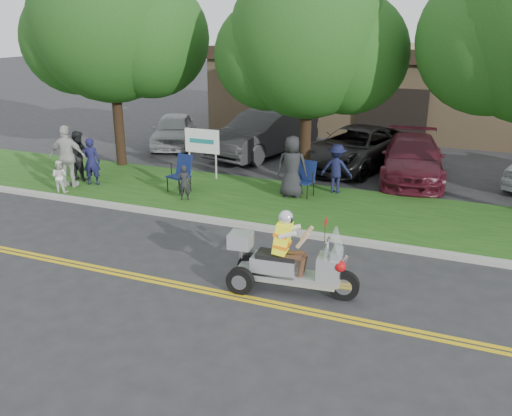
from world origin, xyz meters
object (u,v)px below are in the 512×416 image
at_px(trike_scooter, 287,264).
at_px(parked_car_left, 264,133).
at_px(spectator_adult_mid, 79,155).
at_px(parked_car_far_left, 174,130).
at_px(spectator_adult_left, 91,161).
at_px(spectator_adult_right, 68,156).
at_px(lawn_chair_a, 182,171).
at_px(parked_car_mid, 356,148).
at_px(lawn_chair_b, 305,176).
at_px(parked_car_right, 412,159).

distance_m(trike_scooter, parked_car_left, 11.65).
xyz_separation_m(spectator_adult_mid, parked_car_far_left, (0.06, 5.99, -0.23)).
bearing_deg(parked_car_left, parked_car_far_left, -166.41).
bearing_deg(parked_car_left, trike_scooter, -51.46).
bearing_deg(spectator_adult_left, spectator_adult_right, 22.17).
bearing_deg(lawn_chair_a, parked_car_mid, 66.23).
distance_m(spectator_adult_right, parked_car_far_left, 6.82).
bearing_deg(parked_car_mid, lawn_chair_b, -81.59).
bearing_deg(lawn_chair_b, trike_scooter, -67.33).
xyz_separation_m(lawn_chair_a, spectator_adult_left, (-3.03, -0.49, 0.12)).
distance_m(lawn_chair_a, lawn_chair_b, 3.82).
bearing_deg(lawn_chair_a, lawn_chair_b, 30.94).
bearing_deg(spectator_adult_left, parked_car_far_left, -104.03).
height_order(spectator_adult_left, spectator_adult_right, spectator_adult_right).
distance_m(spectator_adult_left, spectator_adult_right, 0.73).
height_order(parked_car_far_left, parked_car_right, parked_car_right).
distance_m(spectator_adult_left, parked_car_left, 7.16).
distance_m(spectator_adult_mid, parked_car_right, 11.19).
distance_m(parked_car_far_left, parked_car_right, 10.23).
relative_size(lawn_chair_a, parked_car_right, 0.23).
relative_size(lawn_chair_a, spectator_adult_right, 0.58).
bearing_deg(spectator_adult_right, trike_scooter, 141.29).
height_order(lawn_chair_a, parked_car_right, parked_car_right).
height_order(lawn_chair_b, spectator_adult_mid, spectator_adult_mid).
xyz_separation_m(trike_scooter, spectator_adult_right, (-8.70, 3.90, 0.49)).
bearing_deg(spectator_adult_right, parked_car_mid, -156.00).
relative_size(trike_scooter, parked_car_mid, 0.49).
bearing_deg(parked_car_far_left, lawn_chair_a, -79.66).
bearing_deg(trike_scooter, spectator_adult_mid, 146.63).
relative_size(trike_scooter, lawn_chair_b, 2.48).
xyz_separation_m(spectator_adult_left, parked_car_right, (9.41, 4.95, -0.15)).
relative_size(spectator_adult_right, parked_car_mid, 0.37).
relative_size(trike_scooter, lawn_chair_a, 2.31).
height_order(trike_scooter, spectator_adult_mid, spectator_adult_mid).
relative_size(trike_scooter, parked_car_right, 0.53).
distance_m(trike_scooter, spectator_adult_right, 9.55).
xyz_separation_m(parked_car_left, parked_car_mid, (3.84, -0.52, -0.14)).
xyz_separation_m(spectator_adult_left, parked_car_mid, (7.30, 5.75, -0.13)).
bearing_deg(spectator_adult_left, trike_scooter, 131.35).
bearing_deg(parked_car_left, spectator_adult_right, -105.93).
bearing_deg(lawn_chair_a, spectator_adult_right, -149.54).
bearing_deg(parked_car_mid, parked_car_far_left, -167.87).
relative_size(spectator_adult_left, parked_car_right, 0.31).
bearing_deg(parked_car_far_left, spectator_adult_mid, -112.87).
distance_m(lawn_chair_a, spectator_adult_left, 3.07).
bearing_deg(spectator_adult_right, spectator_adult_left, -151.86).
height_order(trike_scooter, parked_car_far_left, trike_scooter).
distance_m(spectator_adult_right, parked_car_left, 7.82).
relative_size(trike_scooter, parked_car_far_left, 0.65).
xyz_separation_m(lawn_chair_a, parked_car_right, (6.38, 4.46, -0.03)).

